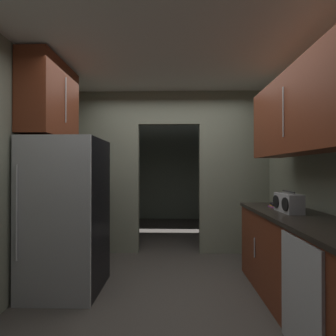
{
  "coord_description": "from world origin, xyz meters",
  "views": [
    {
      "loc": [
        0.04,
        -2.58,
        1.35
      ],
      "look_at": [
        -0.02,
        0.34,
        1.37
      ],
      "focal_mm": 26.58,
      "sensor_mm": 36.0,
      "label": 1
    }
  ],
  "objects": [
    {
      "name": "kitchen_partition",
      "position": [
        0.01,
        1.51,
        1.41
      ],
      "size": [
        3.17,
        0.12,
        2.63
      ],
      "color": "gray",
      "rests_on": "ground"
    },
    {
      "name": "upper_cabinet_fridgeside",
      "position": [
        -1.4,
        0.29,
        2.17
      ],
      "size": [
        0.36,
        0.86,
        0.88
      ],
      "color": "maroon"
    },
    {
      "name": "dishwasher",
      "position": [
        0.95,
        -0.77,
        0.43
      ],
      "size": [
        0.02,
        0.56,
        0.85
      ],
      "color": "#B7BABC",
      "rests_on": "ground"
    },
    {
      "name": "upper_cabinet_counterside",
      "position": [
        1.26,
        -0.21,
        1.9
      ],
      "size": [
        0.36,
        1.8,
        0.79
      ],
      "color": "maroon"
    },
    {
      "name": "book_stack",
      "position": [
        1.24,
        0.35,
        0.94
      ],
      "size": [
        0.15,
        0.17,
        0.05
      ],
      "color": "#8C3893",
      "rests_on": "lower_cabinet_run"
    },
    {
      "name": "refrigerator",
      "position": [
        -1.16,
        0.19,
        0.85
      ],
      "size": [
        0.78,
        0.77,
        1.7
      ],
      "color": "black",
      "rests_on": "ground"
    },
    {
      "name": "ground",
      "position": [
        0.0,
        0.0,
        0.0
      ],
      "size": [
        20.0,
        20.0,
        0.0
      ],
      "primitive_type": "plane",
      "color": "#47423D"
    },
    {
      "name": "kitchen_overhead_slab",
      "position": [
        0.0,
        0.45,
        2.66
      ],
      "size": [
        3.57,
        7.02,
        0.06
      ],
      "primitive_type": "cube",
      "color": "silver"
    },
    {
      "name": "adjoining_room_shell",
      "position": [
        0.0,
        3.43,
        1.32
      ],
      "size": [
        3.17,
        2.88,
        2.63
      ],
      "color": "gray",
      "rests_on": "ground"
    },
    {
      "name": "boombox",
      "position": [
        1.23,
        0.02,
        1.01
      ],
      "size": [
        0.17,
        0.37,
        0.22
      ],
      "color": "#B2B2B7",
      "rests_on": "lower_cabinet_run"
    },
    {
      "name": "lower_cabinet_run",
      "position": [
        1.26,
        -0.21,
        0.46
      ],
      "size": [
        0.64,
        2.0,
        0.91
      ],
      "color": "maroon",
      "rests_on": "ground"
    }
  ]
}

